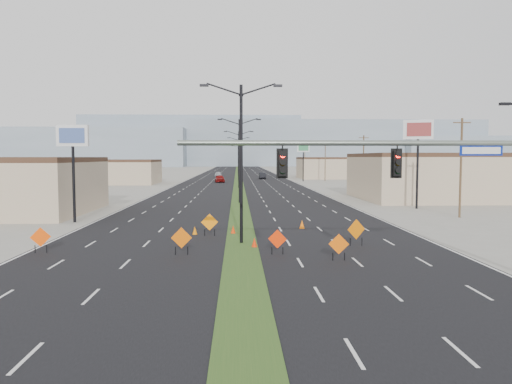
{
  "coord_description": "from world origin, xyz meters",
  "views": [
    {
      "loc": [
        -0.24,
        -19.46,
        5.49
      ],
      "look_at": [
        0.98,
        13.23,
        3.2
      ],
      "focal_mm": 35.0,
      "sensor_mm": 36.0,
      "label": 1
    }
  ],
  "objects_px": {
    "construction_sign_2": "(210,223)",
    "cone_0": "(254,243)",
    "streetlight_4": "(238,157)",
    "construction_sign_3": "(277,240)",
    "construction_sign_4": "(339,245)",
    "cone_2": "(302,224)",
    "streetlight_0": "(241,158)",
    "construction_sign_1": "(181,239)",
    "streetlight_5": "(238,157)",
    "car_far": "(218,174)",
    "pole_sign_east_far": "(303,151)",
    "streetlight_6": "(238,157)",
    "pole_sign_west": "(73,144)",
    "pole_sign_east_near": "(418,136)",
    "cone_3": "(195,230)",
    "streetlight_3": "(238,157)",
    "signal_mast": "(439,173)",
    "car_left": "(220,179)",
    "streetlight_1": "(239,158)",
    "construction_sign_5": "(356,230)",
    "cone_1": "(233,230)",
    "streetlight_2": "(239,158)",
    "car_mid": "(262,176)",
    "construction_sign_0": "(41,238)"
  },
  "relations": [
    {
      "from": "streetlight_5",
      "to": "cone_0",
      "type": "distance_m",
      "value": 141.61
    },
    {
      "from": "signal_mast",
      "to": "car_far",
      "type": "bearing_deg",
      "value": 96.77
    },
    {
      "from": "signal_mast",
      "to": "construction_sign_2",
      "type": "height_order",
      "value": "signal_mast"
    },
    {
      "from": "streetlight_6",
      "to": "cone_2",
      "type": "height_order",
      "value": "streetlight_6"
    },
    {
      "from": "streetlight_3",
      "to": "car_mid",
      "type": "distance_m",
      "value": 12.34
    },
    {
      "from": "cone_1",
      "to": "pole_sign_west",
      "type": "relative_size",
      "value": 0.07
    },
    {
      "from": "streetlight_2",
      "to": "pole_sign_east_far",
      "type": "xyz_separation_m",
      "value": [
        14.69,
        25.25,
        1.48
      ]
    },
    {
      "from": "construction_sign_2",
      "to": "cone_1",
      "type": "xyz_separation_m",
      "value": [
        1.63,
        0.91,
        -0.61
      ]
    },
    {
      "from": "streetlight_1",
      "to": "cone_3",
      "type": "relative_size",
      "value": 16.88
    },
    {
      "from": "car_left",
      "to": "cone_3",
      "type": "height_order",
      "value": "car_left"
    },
    {
      "from": "streetlight_3",
      "to": "construction_sign_1",
      "type": "distance_m",
      "value": 87.85
    },
    {
      "from": "cone_0",
      "to": "pole_sign_west",
      "type": "xyz_separation_m",
      "value": [
        -14.78,
        12.41,
        6.28
      ]
    },
    {
      "from": "streetlight_6",
      "to": "construction_sign_0",
      "type": "bearing_deg",
      "value": -93.85
    },
    {
      "from": "streetlight_5",
      "to": "car_mid",
      "type": "xyz_separation_m",
      "value": [
        6.03,
        -46.27,
        -4.62
      ]
    },
    {
      "from": "streetlight_5",
      "to": "streetlight_6",
      "type": "relative_size",
      "value": 1.0
    },
    {
      "from": "construction_sign_2",
      "to": "cone_3",
      "type": "bearing_deg",
      "value": 141.88
    },
    {
      "from": "streetlight_5",
      "to": "pole_sign_east_near",
      "type": "relative_size",
      "value": 1.06
    },
    {
      "from": "streetlight_4",
      "to": "construction_sign_1",
      "type": "relative_size",
      "value": 6.38
    },
    {
      "from": "construction_sign_1",
      "to": "pole_sign_west",
      "type": "height_order",
      "value": "pole_sign_west"
    },
    {
      "from": "streetlight_4",
      "to": "cone_2",
      "type": "xyz_separation_m",
      "value": [
        4.71,
        -105.61,
        -5.08
      ]
    },
    {
      "from": "signal_mast",
      "to": "streetlight_1",
      "type": "height_order",
      "value": "streetlight_1"
    },
    {
      "from": "car_left",
      "to": "streetlight_1",
      "type": "bearing_deg",
      "value": -91.8
    },
    {
      "from": "construction_sign_5",
      "to": "cone_2",
      "type": "relative_size",
      "value": 2.46
    },
    {
      "from": "streetlight_1",
      "to": "construction_sign_3",
      "type": "bearing_deg",
      "value": -86.39
    },
    {
      "from": "streetlight_1",
      "to": "construction_sign_1",
      "type": "relative_size",
      "value": 6.38
    },
    {
      "from": "streetlight_4",
      "to": "signal_mast",
      "type": "bearing_deg",
      "value": -85.99
    },
    {
      "from": "streetlight_5",
      "to": "construction_sign_3",
      "type": "xyz_separation_m",
      "value": [
        2.0,
        -143.74,
        -4.59
      ]
    },
    {
      "from": "streetlight_1",
      "to": "streetlight_6",
      "type": "height_order",
      "value": "same"
    },
    {
      "from": "construction_sign_2",
      "to": "cone_0",
      "type": "distance_m",
      "value": 5.49
    },
    {
      "from": "streetlight_4",
      "to": "construction_sign_1",
      "type": "bearing_deg",
      "value": -91.68
    },
    {
      "from": "streetlight_6",
      "to": "pole_sign_west",
      "type": "distance_m",
      "value": 157.74
    },
    {
      "from": "construction_sign_4",
      "to": "pole_sign_east_near",
      "type": "distance_m",
      "value": 30.49
    },
    {
      "from": "streetlight_4",
      "to": "construction_sign_3",
      "type": "relative_size",
      "value": 7.02
    },
    {
      "from": "construction_sign_1",
      "to": "construction_sign_5",
      "type": "xyz_separation_m",
      "value": [
        10.47,
        2.47,
        0.06
      ]
    },
    {
      "from": "signal_mast",
      "to": "streetlight_4",
      "type": "height_order",
      "value": "streetlight_4"
    },
    {
      "from": "streetlight_6",
      "to": "pole_sign_east_far",
      "type": "xyz_separation_m",
      "value": [
        14.69,
        -86.75,
        1.48
      ]
    },
    {
      "from": "streetlight_6",
      "to": "construction_sign_4",
      "type": "relative_size",
      "value": 6.96
    },
    {
      "from": "streetlight_4",
      "to": "construction_sign_2",
      "type": "height_order",
      "value": "streetlight_4"
    },
    {
      "from": "pole_sign_east_far",
      "to": "construction_sign_2",
      "type": "bearing_deg",
      "value": -92.31
    },
    {
      "from": "cone_1",
      "to": "cone_2",
      "type": "xyz_separation_m",
      "value": [
        5.26,
        2.42,
        0.03
      ]
    },
    {
      "from": "streetlight_6",
      "to": "cone_3",
      "type": "xyz_separation_m",
      "value": [
        -3.28,
        -164.25,
        -5.12
      ]
    },
    {
      "from": "streetlight_6",
      "to": "car_mid",
      "type": "relative_size",
      "value": 2.06
    },
    {
      "from": "construction_sign_1",
      "to": "pole_sign_east_far",
      "type": "bearing_deg",
      "value": 78.89
    },
    {
      "from": "construction_sign_4",
      "to": "cone_2",
      "type": "distance_m",
      "value": 11.93
    },
    {
      "from": "pole_sign_east_far",
      "to": "signal_mast",
      "type": "bearing_deg",
      "value": -83.98
    },
    {
      "from": "cone_3",
      "to": "car_left",
      "type": "bearing_deg",
      "value": 90.66
    },
    {
      "from": "cone_2",
      "to": "pole_sign_east_far",
      "type": "relative_size",
      "value": 0.08
    },
    {
      "from": "streetlight_0",
      "to": "construction_sign_4",
      "type": "bearing_deg",
      "value": -47.19
    },
    {
      "from": "car_mid",
      "to": "cone_0",
      "type": "bearing_deg",
      "value": -92.85
    },
    {
      "from": "car_far",
      "to": "pole_sign_east_far",
      "type": "relative_size",
      "value": 0.51
    }
  ]
}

